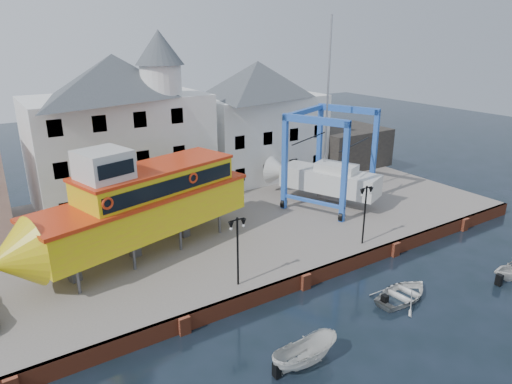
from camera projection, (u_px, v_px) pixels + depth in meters
ground at (305, 288)px, 27.83m from camera, size 140.00×140.00×0.00m
hardstanding at (218, 222)px, 36.37m from camera, size 44.00×22.00×1.00m
quay_wall at (304, 281)px, 27.74m from camera, size 44.00×0.47×1.00m
building_white_main at (121, 128)px, 37.45m from camera, size 14.00×8.30×14.00m
building_white_right at (258, 119)px, 45.30m from camera, size 12.00×8.00×11.20m
shed_dark at (344, 146)px, 50.05m from camera, size 8.00×7.00×4.00m
lamp_post_left at (237, 234)px, 25.34m from camera, size 1.12×0.32×4.20m
lamp_post_right at (366, 200)px, 30.48m from camera, size 1.12×0.32×4.20m
tour_boat at (131, 206)px, 28.58m from camera, size 17.39×8.37×7.37m
travel_lift at (320, 173)px, 38.64m from camera, size 8.62×10.17×15.08m
motorboat_a at (304, 364)px, 21.48m from camera, size 3.65×1.44×1.40m
motorboat_b at (403, 298)px, 26.80m from camera, size 4.29×3.26×0.83m
motorboat_c at (512, 278)px, 28.98m from camera, size 3.60×3.36×1.53m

